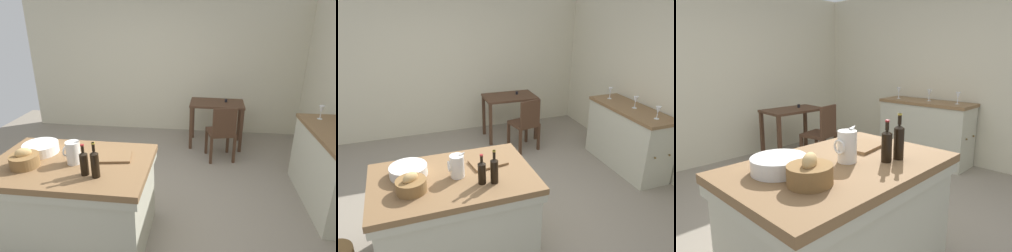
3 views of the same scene
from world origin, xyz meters
The scene contains 16 objects.
ground_plane centered at (0.00, 0.00, 0.00)m, with size 6.76×6.76×0.00m, color gray.
wall_back centered at (0.00, 2.60, 1.30)m, with size 5.32×0.12×2.60m, color beige.
wall_right centered at (2.60, 0.00, 1.30)m, with size 0.12×5.20×2.60m, color beige.
island_table centered at (-0.48, -0.57, 0.47)m, with size 1.51×0.98×0.86m.
side_cabinet centered at (2.26, 0.32, 0.46)m, with size 0.52×1.39×0.93m.
writing_desk centered at (0.98, 1.91, 0.65)m, with size 0.92×0.59×0.83m.
wooden_chair centered at (1.05, 1.32, 0.48)m, with size 0.47×0.47×0.89m.
pitcher centered at (-0.44, -0.59, 0.97)m, with size 0.17×0.13×0.26m.
wash_bowl centered at (-0.86, -0.42, 0.91)m, with size 0.35×0.35×0.10m, color silver.
bread_basket centered at (-0.86, -0.71, 0.93)m, with size 0.26×0.26×0.18m.
cutting_board centered at (-0.10, -0.45, 0.88)m, with size 0.34×0.23×0.02m, color brown.
wine_bottle_dark centered at (-0.15, -0.81, 0.99)m, with size 0.07×0.07×0.32m.
wine_bottle_amber centered at (-0.26, -0.78, 0.98)m, with size 0.07×0.07×0.29m.
wine_glass_far_left centered at (2.27, -0.14, 1.04)m, with size 0.07×0.07×0.17m.
wine_glass_left centered at (2.29, 0.30, 1.04)m, with size 0.07×0.07×0.17m.
wine_glass_middle centered at (2.23, 0.80, 1.05)m, with size 0.07×0.07×0.17m.
Camera 2 is at (-0.88, -3.18, 2.43)m, focal length 34.50 mm.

